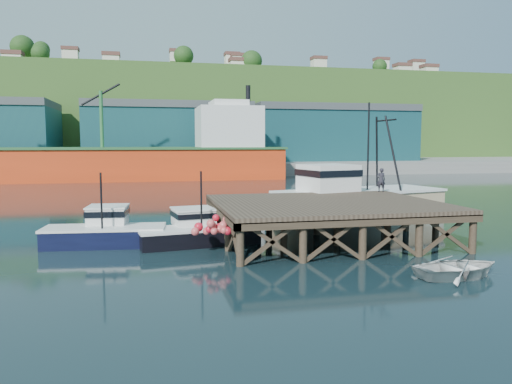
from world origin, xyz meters
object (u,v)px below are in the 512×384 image
object	(u,v)px
dockworker	(381,180)
trawler	(356,196)
boat_navy	(106,230)
dinghy	(459,268)
boat_black	(197,230)

from	to	relation	value
dockworker	trawler	bearing A→B (deg)	-60.13
boat_navy	dockworker	xyz separation A→B (m)	(17.14, 3.12, 2.13)
trawler	dinghy	bearing A→B (deg)	-112.07
boat_black	boat_navy	bearing A→B (deg)	163.12
dockworker	boat_navy	bearing A→B (deg)	19.89
trawler	dockworker	distance (m)	2.56
trawler	dinghy	world-z (taller)	trawler
boat_black	dinghy	world-z (taller)	boat_black
boat_black	trawler	bearing A→B (deg)	18.55
boat_navy	boat_black	distance (m)	4.78
boat_navy	trawler	world-z (taller)	trawler
dinghy	dockworker	xyz separation A→B (m)	(2.94, 12.72, 2.51)
boat_navy	dockworker	distance (m)	17.55
boat_black	dockworker	distance (m)	13.17
boat_black	dinghy	distance (m)	13.00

